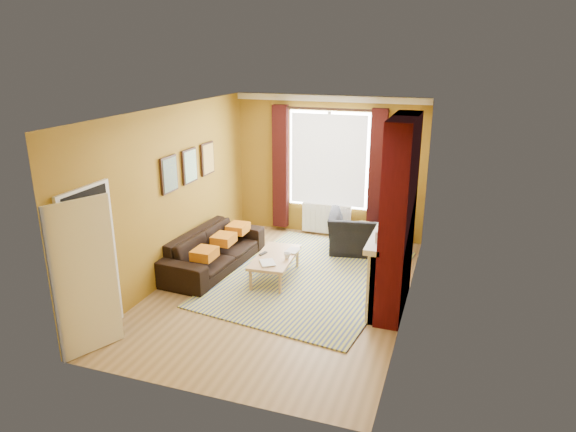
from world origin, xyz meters
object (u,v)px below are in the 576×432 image
(coffee_table, at_px, (275,258))
(wicker_stool, at_px, (363,234))
(floor_lamp, at_px, (395,193))
(armchair, at_px, (360,233))
(sofa, at_px, (214,250))

(coffee_table, relative_size, wicker_stool, 2.96)
(coffee_table, distance_m, floor_lamp, 2.57)
(coffee_table, xyz_separation_m, wicker_stool, (1.07, 2.05, -0.15))
(armchair, distance_m, floor_lamp, 0.98)
(floor_lamp, bearing_deg, coffee_table, -132.82)
(armchair, distance_m, coffee_table, 1.95)
(coffee_table, height_order, floor_lamp, floor_lamp)
(sofa, distance_m, floor_lamp, 3.40)
(sofa, height_order, wicker_stool, sofa)
(sofa, bearing_deg, coffee_table, -89.20)
(wicker_stool, bearing_deg, floor_lamp, -23.64)
(sofa, bearing_deg, armchair, -51.33)
(sofa, xyz_separation_m, armchair, (2.25, 1.54, 0.05))
(armchair, xyz_separation_m, coffee_table, (-1.09, -1.61, -0.02))
(sofa, height_order, floor_lamp, floor_lamp)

